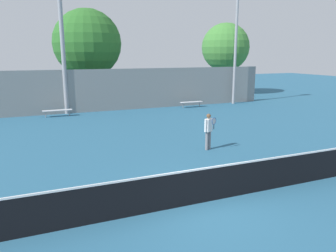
% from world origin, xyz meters
% --- Properties ---
extents(ground_plane, '(100.00, 100.00, 0.00)m').
position_xyz_m(ground_plane, '(0.00, 0.00, 0.00)').
color(ground_plane, '#285B7A').
extents(tennis_net, '(11.59, 0.09, 1.04)m').
position_xyz_m(tennis_net, '(0.00, 0.00, 0.53)').
color(tennis_net, '#195128').
rests_on(tennis_net, ground_plane).
extents(tennis_player, '(0.51, 0.49, 1.61)m').
position_xyz_m(tennis_player, '(2.83, 4.58, 0.90)').
color(tennis_player, slate).
rests_on(tennis_player, ground_plane).
extents(bench_courtside_near, '(1.84, 0.40, 0.45)m').
position_xyz_m(bench_courtside_near, '(7.44, 15.34, 0.41)').
color(bench_courtside_near, silver).
rests_on(bench_courtside_near, ground_plane).
extents(bench_courtside_far, '(1.91, 0.40, 0.45)m').
position_xyz_m(bench_courtside_far, '(-2.66, 15.34, 0.41)').
color(bench_courtside_far, silver).
rests_on(bench_courtside_far, ground_plane).
extents(light_pole_near_left, '(0.90, 0.60, 9.88)m').
position_xyz_m(light_pole_near_left, '(-1.94, 16.29, 5.57)').
color(light_pole_near_left, '#939399').
rests_on(light_pole_near_left, ground_plane).
extents(light_pole_far_right, '(0.90, 0.60, 9.58)m').
position_xyz_m(light_pole_far_right, '(11.65, 15.77, 5.83)').
color(light_pole_far_right, '#939399').
rests_on(light_pole_far_right, ground_plane).
extents(back_fence, '(28.38, 0.06, 3.07)m').
position_xyz_m(back_fence, '(0.00, 16.31, 1.54)').
color(back_fence, gray).
rests_on(back_fence, ground_plane).
extents(tree_green_tall, '(4.85, 4.85, 7.24)m').
position_xyz_m(tree_green_tall, '(14.55, 21.83, 4.80)').
color(tree_green_tall, brown).
rests_on(tree_green_tall, ground_plane).
extents(tree_green_broad, '(5.43, 5.43, 7.69)m').
position_xyz_m(tree_green_broad, '(0.32, 19.94, 4.97)').
color(tree_green_broad, brown).
rests_on(tree_green_broad, ground_plane).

